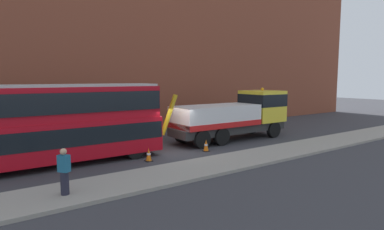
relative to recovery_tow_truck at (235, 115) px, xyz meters
The scene contains 8 objects.
ground_plane 6.14m from the recovery_tow_truck, behind, with size 120.00×120.00×0.00m, color #38383D.
near_kerb 7.75m from the recovery_tow_truck, 140.78° to the right, with size 60.00×2.80×0.15m, color gray.
building_facade 11.25m from the recovery_tow_truck, 128.94° to the left, with size 60.00×1.50×16.00m.
recovery_tow_truck is the anchor object (origin of this frame).
double_decker_bus 12.24m from the recovery_tow_truck, behind, with size 11.07×2.65×4.06m.
pedestrian_onlooker 13.91m from the recovery_tow_truck, 159.05° to the right, with size 0.44×0.48×1.71m.
traffic_cone_near_bus 8.36m from the recovery_tow_truck, 166.07° to the right, with size 0.36×0.36×0.72m.
traffic_cone_midway 4.71m from the recovery_tow_truck, 155.34° to the right, with size 0.36×0.36×0.72m.
Camera 1 is at (-9.93, -16.35, 4.36)m, focal length 30.30 mm.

